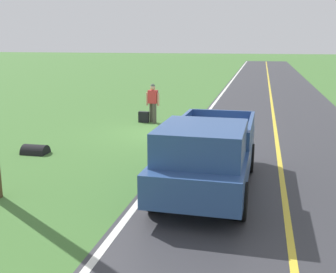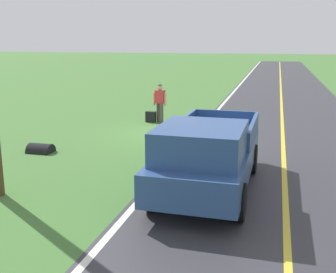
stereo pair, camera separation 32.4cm
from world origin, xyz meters
TOP-DOWN VIEW (x-y plane):
  - ground_plane at (0.00, 0.00)m, footprint 200.00×200.00m
  - road_surface at (-4.42, 0.00)m, footprint 6.92×120.00m
  - lane_edge_line at (-1.14, 0.00)m, footprint 0.16×117.60m
  - lane_centre_line at (-4.42, 0.00)m, footprint 0.14×117.60m
  - hitchhiker_walking at (0.92, -1.99)m, footprint 0.62×0.53m
  - suitcase_carried at (1.34, -1.94)m, footprint 0.47×0.23m
  - pickup_truck_passing at (-2.56, 6.18)m, footprint 2.18×5.44m
  - drainage_culvert at (3.36, 3.93)m, footprint 0.80×0.60m

SIDE VIEW (x-z plane):
  - ground_plane at x=0.00m, z-range 0.00..0.00m
  - drainage_culvert at x=3.36m, z-range -0.30..0.30m
  - road_surface at x=-4.42m, z-range 0.00..0.00m
  - lane_edge_line at x=-1.14m, z-range 0.00..0.01m
  - lane_centre_line at x=-4.42m, z-range 0.00..0.01m
  - suitcase_carried at x=1.34m, z-range 0.00..0.49m
  - pickup_truck_passing at x=-2.56m, z-range 0.06..1.88m
  - hitchhiker_walking at x=0.92m, z-range 0.11..1.85m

